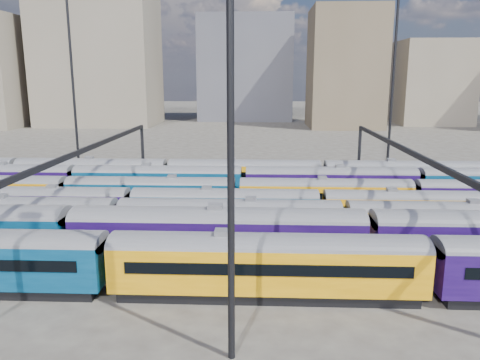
{
  "coord_description": "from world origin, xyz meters",
  "views": [
    {
      "loc": [
        -3.61,
        -43.99,
        14.4
      ],
      "look_at": [
        -5.85,
        7.94,
        3.0
      ],
      "focal_mm": 35.0,
      "sensor_mm": 36.0,
      "label": 1
    }
  ],
  "objects_px": {
    "rake_2": "(344,218)",
    "mast_2": "(230,87)",
    "rake_0": "(267,259)",
    "rake_1": "(218,231)"
  },
  "relations": [
    {
      "from": "rake_2",
      "to": "mast_2",
      "type": "bearing_deg",
      "value": -117.05
    },
    {
      "from": "rake_0",
      "to": "mast_2",
      "type": "bearing_deg",
      "value": -105.4
    },
    {
      "from": "rake_0",
      "to": "rake_1",
      "type": "bearing_deg",
      "value": 126.61
    },
    {
      "from": "rake_0",
      "to": "mast_2",
      "type": "xyz_separation_m",
      "value": [
        -1.93,
        -7.0,
        11.23
      ]
    },
    {
      "from": "rake_0",
      "to": "mast_2",
      "type": "relative_size",
      "value": 4.13
    },
    {
      "from": "rake_1",
      "to": "mast_2",
      "type": "height_order",
      "value": "mast_2"
    },
    {
      "from": "rake_0",
      "to": "rake_1",
      "type": "xyz_separation_m",
      "value": [
        -3.71,
        5.0,
        0.21
      ]
    },
    {
      "from": "rake_1",
      "to": "rake_2",
      "type": "bearing_deg",
      "value": 25.53
    },
    {
      "from": "rake_1",
      "to": "rake_0",
      "type": "bearing_deg",
      "value": -53.39
    },
    {
      "from": "rake_0",
      "to": "rake_1",
      "type": "height_order",
      "value": "rake_1"
    }
  ]
}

